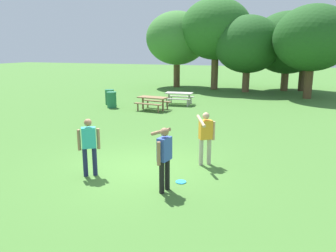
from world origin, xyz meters
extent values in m
plane|color=#447530|center=(0.00, 0.00, 0.00)|extent=(120.00, 120.00, 0.00)
cylinder|color=#1E234C|center=(-1.07, -1.09, 0.41)|extent=(0.13, 0.13, 0.82)
cylinder|color=#1E234C|center=(-0.86, -0.94, 0.41)|extent=(0.13, 0.13, 0.82)
cube|color=#33B2AD|center=(-0.96, -1.01, 1.11)|extent=(0.44, 0.40, 0.58)
sphere|color=#9E7051|center=(-0.96, -1.01, 1.53)|extent=(0.21, 0.21, 0.21)
cylinder|color=#9E7051|center=(-1.18, -1.16, 1.06)|extent=(0.09, 0.09, 0.58)
cylinder|color=#9E7051|center=(-0.75, -0.86, 1.06)|extent=(0.09, 0.09, 0.58)
cylinder|color=#B7AD93|center=(1.94, 1.07, 0.41)|extent=(0.13, 0.13, 0.82)
cylinder|color=#B7AD93|center=(1.72, 0.92, 0.41)|extent=(0.13, 0.13, 0.82)
cube|color=orange|center=(1.83, 1.00, 1.11)|extent=(0.44, 0.40, 0.58)
sphere|color=tan|center=(1.83, 1.00, 1.53)|extent=(0.21, 0.21, 0.21)
cylinder|color=tan|center=(2.04, 1.15, 1.06)|extent=(0.09, 0.09, 0.58)
cylinder|color=tan|center=(1.78, 0.62, 1.45)|extent=(0.41, 0.52, 0.28)
cylinder|color=black|center=(1.34, -1.38, 0.41)|extent=(0.13, 0.13, 0.82)
cylinder|color=black|center=(1.39, -1.13, 0.41)|extent=(0.13, 0.13, 0.82)
cube|color=#3856B7|center=(1.36, -1.26, 1.11)|extent=(0.29, 0.41, 0.58)
sphere|color=#9E7051|center=(1.36, -1.26, 1.53)|extent=(0.21, 0.21, 0.21)
cylinder|color=#9E7051|center=(1.32, -1.51, 1.06)|extent=(0.09, 0.09, 0.58)
cylinder|color=#9E7051|center=(1.15, -0.95, 1.45)|extent=(0.58, 0.20, 0.28)
cylinder|color=#2D9EDB|center=(1.58, -0.59, 0.01)|extent=(0.28, 0.28, 0.03)
cube|color=olive|center=(-3.29, 8.95, 0.74)|extent=(1.77, 0.92, 0.06)
cube|color=olive|center=(-3.35, 8.38, 0.44)|extent=(1.72, 0.43, 0.05)
cube|color=olive|center=(-3.23, 9.53, 0.44)|extent=(1.72, 0.43, 0.05)
cylinder|color=olive|center=(-3.95, 9.02, 0.35)|extent=(0.11, 0.11, 0.71)
cylinder|color=olive|center=(-4.01, 8.44, 0.21)|extent=(0.09, 0.09, 0.41)
cylinder|color=olive|center=(-3.89, 9.60, 0.21)|extent=(0.09, 0.09, 0.41)
cylinder|color=olive|center=(-2.63, 8.89, 0.35)|extent=(0.11, 0.11, 0.71)
cylinder|color=olive|center=(-2.69, 8.31, 0.21)|extent=(0.09, 0.09, 0.41)
cylinder|color=olive|center=(-2.57, 9.47, 0.21)|extent=(0.09, 0.09, 0.41)
cube|color=#B2ADA3|center=(-2.46, 11.27, 0.74)|extent=(1.77, 0.93, 0.06)
cube|color=#A49F96|center=(-2.41, 10.70, 0.44)|extent=(1.72, 0.43, 0.05)
cube|color=#A49F96|center=(-2.52, 11.85, 0.44)|extent=(1.72, 0.43, 0.05)
cylinder|color=#A49F96|center=(-3.12, 11.21, 0.35)|extent=(0.11, 0.11, 0.71)
cylinder|color=#A49F96|center=(-3.07, 10.63, 0.21)|extent=(0.09, 0.09, 0.41)
cylinder|color=#A49F96|center=(-3.18, 11.79, 0.21)|extent=(0.09, 0.09, 0.41)
cylinder|color=#A49F96|center=(-1.80, 11.34, 0.35)|extent=(0.11, 0.11, 0.71)
cylinder|color=#A49F96|center=(-1.75, 10.76, 0.21)|extent=(0.09, 0.09, 0.41)
cylinder|color=#A49F96|center=(-1.86, 11.92, 0.21)|extent=(0.09, 0.09, 0.41)
cylinder|color=#1E663D|center=(-6.60, 9.77, 0.45)|extent=(0.56, 0.56, 0.90)
cylinder|color=#287A4B|center=(-6.60, 9.77, 0.93)|extent=(0.59, 0.59, 0.06)
cylinder|color=#237047|center=(-5.91, 8.82, 0.45)|extent=(0.56, 0.56, 0.90)
cylinder|color=#2E8657|center=(-5.91, 8.82, 0.93)|extent=(0.59, 0.59, 0.06)
cylinder|color=brown|center=(-5.83, 20.59, 1.43)|extent=(0.58, 0.58, 2.85)
ellipsoid|color=#3D7A33|center=(-5.83, 20.59, 4.38)|extent=(5.54, 5.54, 4.71)
cylinder|color=brown|center=(-2.18, 20.08, 1.71)|extent=(0.60, 0.60, 3.43)
ellipsoid|color=#286023|center=(-2.18, 20.08, 5.08)|extent=(5.99, 5.99, 5.09)
cylinder|color=brown|center=(0.64, 19.16, 1.17)|extent=(0.57, 0.57, 2.34)
ellipsoid|color=#21511E|center=(0.64, 19.16, 3.81)|extent=(5.33, 5.33, 4.53)
cylinder|color=brown|center=(3.59, 21.22, 1.15)|extent=(0.60, 0.60, 2.31)
ellipsoid|color=#21511E|center=(3.59, 21.22, 3.94)|extent=(5.93, 5.93, 5.04)
cylinder|color=#4C3823|center=(4.95, 21.50, 1.84)|extent=(0.54, 0.54, 3.67)
ellipsoid|color=#3D7A33|center=(4.95, 21.50, 4.88)|extent=(4.38, 4.38, 3.73)
cylinder|color=brown|center=(5.27, 17.04, 1.36)|extent=(0.57, 0.57, 2.72)
ellipsoid|color=#21511E|center=(5.27, 17.04, 4.18)|extent=(5.31, 5.31, 4.51)
camera|label=1|loc=(4.14, -8.47, 3.51)|focal=35.36mm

